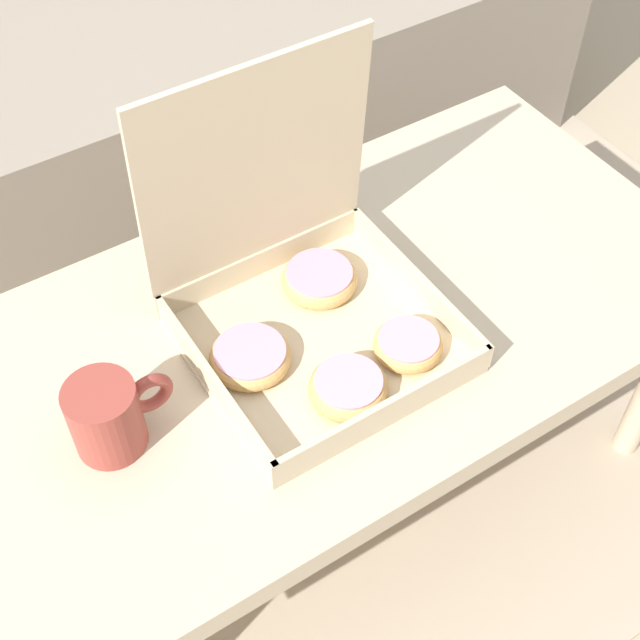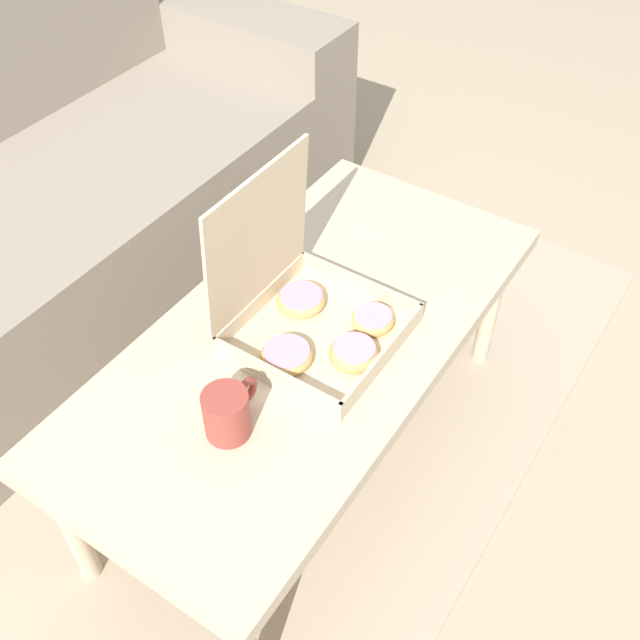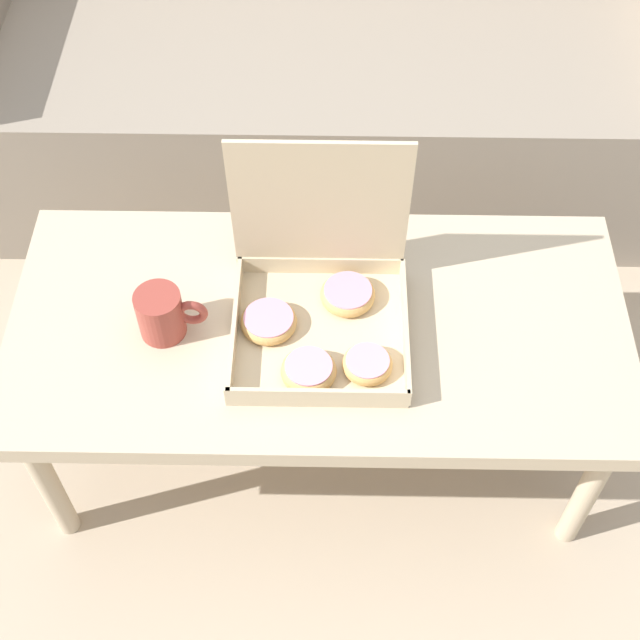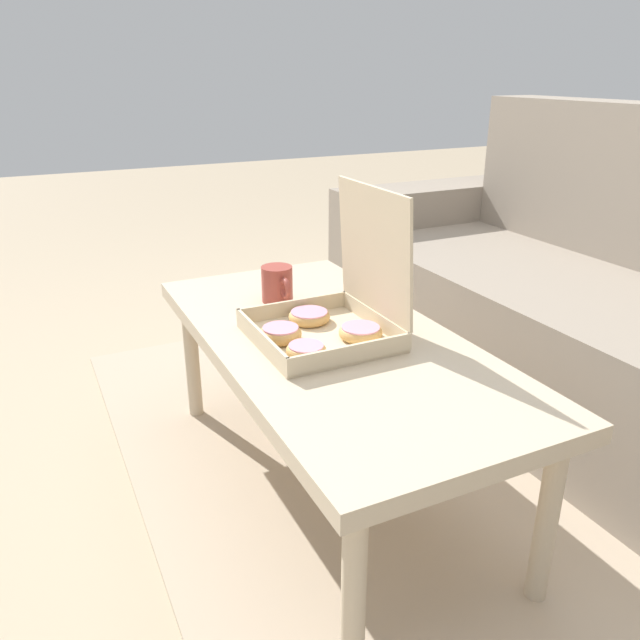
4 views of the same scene
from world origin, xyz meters
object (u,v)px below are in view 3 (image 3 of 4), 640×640
object	(u,v)px
pastry_box	(320,306)
coffee_mug	(162,314)
coffee_table	(319,336)
couch	(325,58)

from	to	relation	value
pastry_box	coffee_mug	bearing A→B (deg)	-176.79
coffee_table	pastry_box	bearing A→B (deg)	-68.23
coffee_table	pastry_box	xyz separation A→B (m)	(0.00, -0.01, 0.10)
pastry_box	coffee_mug	size ratio (longest dim) A/B	2.72
coffee_table	couch	bearing A→B (deg)	90.00
pastry_box	coffee_mug	xyz separation A→B (m)	(-0.29, -0.02, -0.01)
couch	coffee_table	xyz separation A→B (m)	(0.00, -0.96, 0.08)
coffee_table	coffee_mug	size ratio (longest dim) A/B	8.95
coffee_table	coffee_mug	distance (m)	0.30
coffee_table	coffee_mug	bearing A→B (deg)	-175.41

